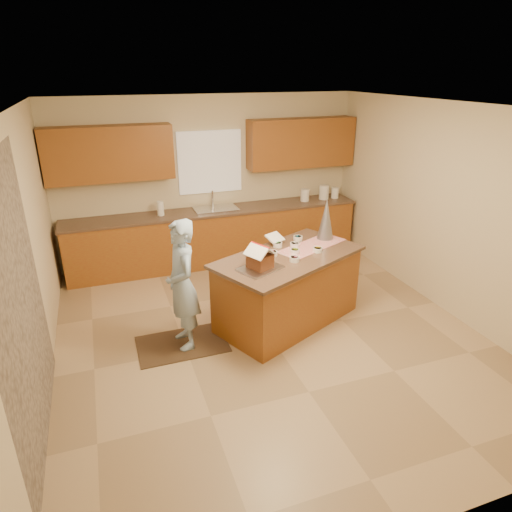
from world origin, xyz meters
The scene contains 28 objects.
floor centered at (0.00, 0.00, 0.00)m, with size 5.50×5.50×0.00m, color tan.
ceiling centered at (0.00, 0.00, 2.70)m, with size 5.50×5.50×0.00m, color silver.
wall_back centered at (0.00, 2.75, 1.35)m, with size 5.50×5.50×0.00m, color beige.
wall_front centered at (0.00, -2.75, 1.35)m, with size 5.50×5.50×0.00m, color beige.
wall_left centered at (-2.50, 0.00, 1.35)m, with size 5.50×5.50×0.00m, color beige.
wall_right centered at (2.50, 0.00, 1.35)m, with size 5.50×5.50×0.00m, color beige.
stone_accent centered at (-2.48, -0.80, 1.25)m, with size 2.50×2.50×0.00m, color gray.
window_curtain centered at (0.00, 2.72, 1.65)m, with size 1.05×0.03×1.00m, color white.
back_counter_base centered at (0.00, 2.45, 0.44)m, with size 4.80×0.60×0.88m, color brown.
back_counter_top centered at (0.00, 2.45, 0.90)m, with size 4.85×0.63×0.04m, color brown.
upper_cabinet_left centered at (-1.55, 2.57, 1.90)m, with size 1.85×0.35×0.80m, color brown.
upper_cabinet_right centered at (1.55, 2.57, 1.90)m, with size 1.85×0.35×0.80m, color brown.
sink centered at (0.00, 2.45, 0.89)m, with size 0.70×0.45×0.12m, color silver.
faucet centered at (0.00, 2.63, 1.06)m, with size 0.03×0.03×0.28m, color silver.
island_base centered at (0.35, 0.25, 0.44)m, with size 1.81×0.91×0.89m, color brown.
island_top centered at (0.35, 0.25, 0.91)m, with size 1.90×0.99×0.04m, color brown.
table_runner centered at (0.76, 0.44, 0.93)m, with size 1.01×0.36×0.01m, color #AD0C13.
baking_tray centered at (-0.13, -0.03, 0.94)m, with size 0.46×0.34×0.03m, color silver.
cookbook centered at (0.33, 0.66, 1.02)m, with size 0.22×0.02×0.18m, color white.
tinsel_tree centered at (1.04, 0.63, 1.20)m, with size 0.22×0.22×0.55m, color #ACADB8.
rug centered at (-1.06, 0.15, 0.01)m, with size 1.05×0.69×0.01m, color black.
boy centered at (-1.01, 0.15, 0.79)m, with size 0.56×0.37×1.55m, color #9AB9DB.
canister_a centered at (1.60, 2.45, 1.02)m, with size 0.15×0.15×0.21m, color white.
canister_b centered at (1.97, 2.45, 1.04)m, with size 0.17×0.17×0.25m, color white.
canister_c centered at (2.19, 2.45, 1.02)m, with size 0.13×0.13×0.19m, color white.
paper_towel centered at (-0.89, 2.45, 1.03)m, with size 0.10×0.10×0.23m, color white.
gingerbread_house centered at (-0.13, -0.03, 1.06)m, with size 0.37×0.37×0.28m.
candy_bowls centered at (0.40, 0.38, 0.96)m, with size 0.85×0.76×0.06m.
Camera 1 is at (-1.76, -4.47, 3.07)m, focal length 31.69 mm.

